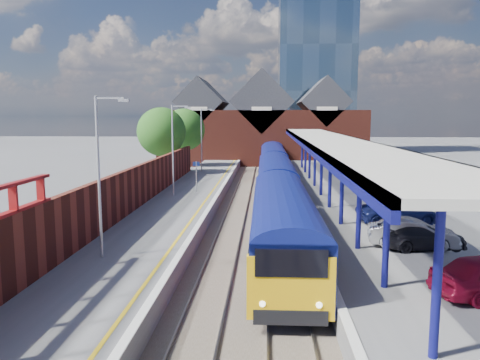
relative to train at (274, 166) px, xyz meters
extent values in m
plane|color=#5B5B5E|center=(-1.49, -3.58, -2.12)|extent=(240.00, 240.00, 0.00)
cube|color=#473D33|center=(-1.49, -13.58, -2.09)|extent=(6.00, 76.00, 0.06)
cube|color=slate|center=(-3.71, -13.58, -2.00)|extent=(0.07, 76.00, 0.14)
cube|color=slate|center=(-2.27, -13.58, -2.00)|extent=(0.07, 76.00, 0.14)
cube|color=slate|center=(-0.71, -13.58, -2.00)|extent=(0.07, 76.00, 0.14)
cube|color=slate|center=(0.73, -13.58, -2.00)|extent=(0.07, 76.00, 0.14)
cube|color=#565659|center=(-6.99, -13.58, -1.62)|extent=(5.00, 76.00, 1.00)
cube|color=#565659|center=(4.51, -13.58, -1.62)|extent=(6.00, 76.00, 1.00)
cube|color=silver|center=(-4.64, -13.58, -1.10)|extent=(0.30, 76.00, 0.05)
cube|color=silver|center=(1.66, -13.58, -1.10)|extent=(0.30, 76.00, 0.05)
cube|color=yellow|center=(-5.24, -13.58, -1.12)|extent=(0.14, 76.00, 0.01)
cube|color=navy|center=(0.01, -24.78, -0.22)|extent=(2.92, 16.02, 2.50)
cube|color=navy|center=(0.01, -24.78, 1.03)|extent=(2.92, 16.02, 0.60)
cube|color=navy|center=(0.01, -8.18, -0.22)|extent=(2.92, 16.02, 2.50)
cube|color=navy|center=(0.01, -8.18, 1.03)|extent=(2.92, 16.02, 0.60)
cube|color=navy|center=(0.01, 8.42, -0.22)|extent=(2.92, 16.02, 2.50)
cube|color=navy|center=(0.01, 8.42, 1.03)|extent=(2.92, 16.02, 0.60)
cube|color=navy|center=(0.01, 25.02, -0.22)|extent=(2.92, 16.02, 2.50)
cube|color=navy|center=(0.01, 25.02, 1.03)|extent=(2.92, 16.02, 0.60)
cube|color=black|center=(-1.41, 0.12, 0.23)|extent=(0.04, 60.54, 0.70)
cube|color=#EA470F|center=(-1.42, 0.12, -0.57)|extent=(0.03, 55.27, 0.30)
cube|color=#B81B0C|center=(-1.43, 0.12, -0.82)|extent=(0.03, 55.27, 0.30)
cube|color=#F2B20C|center=(0.01, -32.70, -0.42)|extent=(2.82, 0.32, 2.10)
cube|color=black|center=(0.01, -32.80, 0.43)|extent=(2.30, 0.18, 0.90)
cube|color=black|center=(0.01, -30.38, -1.82)|extent=(2.00, 2.40, 0.60)
cube|color=black|center=(0.01, 30.62, -1.82)|extent=(2.00, 2.40, 0.60)
cylinder|color=#0F105C|center=(3.51, -35.58, 0.98)|extent=(0.24, 0.24, 4.20)
cylinder|color=#0F105C|center=(3.51, -30.58, 0.98)|extent=(0.24, 0.24, 4.20)
cylinder|color=#0F105C|center=(3.51, -25.58, 0.98)|extent=(0.24, 0.24, 4.20)
cylinder|color=#0F105C|center=(3.51, -20.58, 0.98)|extent=(0.24, 0.24, 4.20)
cylinder|color=#0F105C|center=(3.51, -15.58, 0.98)|extent=(0.24, 0.24, 4.20)
cylinder|color=#0F105C|center=(3.51, -10.58, 0.98)|extent=(0.24, 0.24, 4.20)
cylinder|color=#0F105C|center=(3.51, -5.58, 0.98)|extent=(0.24, 0.24, 4.20)
cylinder|color=#0F105C|center=(3.51, -0.58, 0.98)|extent=(0.24, 0.24, 4.20)
cylinder|color=#0F105C|center=(3.51, 4.42, 0.98)|extent=(0.24, 0.24, 4.20)
cylinder|color=#0F105C|center=(3.51, 9.42, 0.98)|extent=(0.24, 0.24, 4.20)
cube|color=beige|center=(4.01, -11.58, 3.23)|extent=(4.50, 52.00, 0.25)
cube|color=#0F105C|center=(1.86, -11.58, 3.08)|extent=(0.20, 52.00, 0.55)
cube|color=#0F105C|center=(6.16, -11.58, 3.08)|extent=(0.20, 52.00, 0.55)
cylinder|color=#A5A8AA|center=(-7.99, -27.58, 2.38)|extent=(0.12, 0.12, 7.00)
cube|color=#A5A8AA|center=(-7.39, -27.58, 5.78)|extent=(1.20, 0.08, 0.08)
cube|color=#A5A8AA|center=(-6.79, -27.58, 5.68)|extent=(0.45, 0.18, 0.12)
cylinder|color=#A5A8AA|center=(-7.99, -11.58, 2.38)|extent=(0.12, 0.12, 7.00)
cube|color=#A5A8AA|center=(-7.39, -11.58, 5.78)|extent=(1.20, 0.08, 0.08)
cube|color=#A5A8AA|center=(-6.79, -11.58, 5.68)|extent=(0.45, 0.18, 0.12)
cylinder|color=#A5A8AA|center=(-7.99, 4.42, 2.38)|extent=(0.12, 0.12, 7.00)
cube|color=#A5A8AA|center=(-7.39, 4.42, 5.78)|extent=(1.20, 0.08, 0.08)
cube|color=#A5A8AA|center=(-6.79, 4.42, 5.68)|extent=(0.45, 0.18, 0.12)
cylinder|color=#A5A8AA|center=(-6.49, -9.58, 0.13)|extent=(0.08, 0.08, 2.50)
cube|color=#0C194C|center=(-6.49, -9.58, 1.18)|extent=(0.55, 0.06, 0.35)
cube|color=#5B2118|center=(-9.59, -19.58, 0.28)|extent=(0.35, 50.00, 2.80)
cube|color=maroon|center=(-9.59, -31.58, 2.18)|extent=(0.30, 0.12, 1.00)
cube|color=maroon|center=(-9.59, -29.58, 2.18)|extent=(0.30, 0.12, 1.00)
cube|color=#5B2118|center=(-1.49, 24.42, 1.88)|extent=(30.00, 12.00, 8.00)
cube|color=#232328|center=(-10.49, 24.42, 7.08)|extent=(7.13, 12.00, 7.13)
cube|color=#232328|center=(-1.49, 24.42, 7.08)|extent=(9.16, 12.00, 9.16)
cube|color=#232328|center=(7.51, 24.42, 7.08)|extent=(7.13, 12.00, 7.13)
cube|color=beige|center=(-10.49, 18.37, 6.08)|extent=(2.80, 0.15, 0.50)
cube|color=beige|center=(-1.49, 18.37, 6.08)|extent=(2.80, 0.15, 0.50)
cube|color=beige|center=(7.51, 18.37, 6.08)|extent=(2.80, 0.15, 0.50)
cube|color=#47617A|center=(8.51, 46.42, 17.88)|extent=(14.00, 14.00, 40.00)
cylinder|color=#382314|center=(-11.99, 2.42, -0.12)|extent=(0.44, 0.44, 4.00)
sphere|color=#134A17|center=(-11.99, 2.42, 3.38)|extent=(5.20, 5.20, 5.20)
sphere|color=#134A17|center=(-11.19, 1.92, 2.68)|extent=(3.20, 3.20, 3.20)
cylinder|color=#382314|center=(-10.99, 10.42, -0.12)|extent=(0.44, 0.44, 4.00)
sphere|color=#134A17|center=(-10.99, 10.42, 3.38)|extent=(5.20, 5.20, 5.20)
sphere|color=#134A17|center=(-10.19, 9.92, 2.68)|extent=(3.20, 3.20, 3.20)
imported|color=#999A9D|center=(6.13, -25.19, -0.45)|extent=(4.21, 1.98, 1.34)
imported|color=black|center=(6.54, -25.44, -0.55)|extent=(4.15, 2.15, 1.15)
imported|color=navy|center=(6.83, -20.17, -0.48)|extent=(4.91, 2.78, 1.29)
camera|label=1|loc=(-0.81, -47.12, 5.02)|focal=35.00mm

